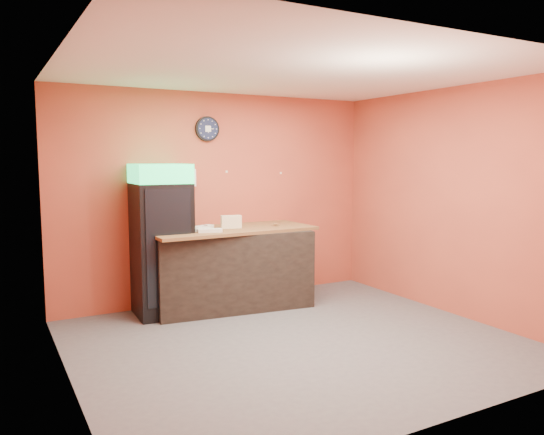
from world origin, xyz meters
TOP-DOWN VIEW (x-y plane):
  - floor at (0.00, 0.00)m, footprint 4.50×4.50m
  - back_wall at (0.00, 2.00)m, footprint 4.50×0.02m
  - left_wall at (-2.25, 0.00)m, footprint 0.02×4.00m
  - right_wall at (2.25, 0.00)m, footprint 0.02×4.00m
  - ceiling at (0.00, 0.00)m, footprint 4.50×4.00m
  - beverage_cooler at (-0.93, 1.61)m, footprint 0.67×0.69m
  - prep_counter at (-0.05, 1.56)m, footprint 2.09×1.12m
  - wall_clock at (-0.18, 1.97)m, footprint 0.33×0.06m
  - wall_phone at (-0.43, 1.95)m, footprint 0.12×0.11m
  - butcher_paper at (-0.05, 1.56)m, footprint 2.15×0.99m
  - sub_roll_stack at (-0.05, 1.52)m, footprint 0.27×0.15m
  - wrapped_sandwich_left at (-0.51, 1.47)m, footprint 0.30×0.18m
  - wrapped_sandwich_mid at (-0.43, 1.32)m, footprint 0.31×0.19m
  - wrapped_sandwich_right at (-0.40, 1.62)m, footprint 0.33×0.25m
  - kitchen_tool at (-0.37, 1.60)m, footprint 0.05×0.05m

SIDE VIEW (x-z plane):
  - floor at x=0.00m, z-range 0.00..0.00m
  - prep_counter at x=-0.05m, z-range 0.00..1.00m
  - beverage_cooler at x=-0.93m, z-range -0.02..1.84m
  - butcher_paper at x=-0.05m, z-range 1.00..1.04m
  - wrapped_sandwich_left at x=-0.51m, z-range 1.04..1.08m
  - wrapped_sandwich_mid at x=-0.43m, z-range 1.04..1.08m
  - wrapped_sandwich_right at x=-0.40m, z-range 1.04..1.08m
  - kitchen_tool at x=-0.37m, z-range 1.04..1.09m
  - sub_roll_stack at x=-0.05m, z-range 1.04..1.20m
  - back_wall at x=0.00m, z-range 0.00..2.80m
  - left_wall at x=-2.25m, z-range 0.00..2.80m
  - right_wall at x=2.25m, z-range 0.00..2.80m
  - wall_phone at x=-0.43m, z-range 1.57..1.79m
  - wall_clock at x=-0.18m, z-range 2.15..2.48m
  - ceiling at x=0.00m, z-range 2.79..2.81m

